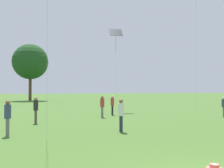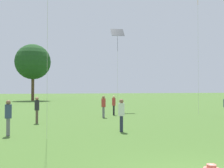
{
  "view_description": "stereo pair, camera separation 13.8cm",
  "coord_description": "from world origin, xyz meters",
  "px_view_note": "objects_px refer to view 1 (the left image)",
  "views": [
    {
      "loc": [
        -4.33,
        -4.63,
        2.2
      ],
      "look_at": [
        -0.07,
        6.69,
        2.47
      ],
      "focal_mm": 42.0,
      "sensor_mm": 36.0,
      "label": 1
    },
    {
      "loc": [
        -4.2,
        -4.68,
        2.2
      ],
      "look_at": [
        -0.07,
        6.69,
        2.47
      ],
      "focal_mm": 42.0,
      "sensor_mm": 36.0,
      "label": 2
    }
  ],
  "objects_px": {
    "kite_0": "(116,34)",
    "person_standing_4": "(8,114)",
    "person_standing_0": "(36,107)",
    "person_standing_1": "(102,104)",
    "person_standing_3": "(224,105)",
    "distant_tree_1": "(30,62)",
    "person_standing_7": "(121,112)",
    "person_standing_2": "(112,103)"
  },
  "relations": [
    {
      "from": "kite_0",
      "to": "person_standing_4",
      "type": "bearing_deg",
      "value": -74.09
    },
    {
      "from": "kite_0",
      "to": "person_standing_0",
      "type": "bearing_deg",
      "value": -81.52
    },
    {
      "from": "person_standing_0",
      "to": "person_standing_1",
      "type": "relative_size",
      "value": 1.01
    },
    {
      "from": "person_standing_3",
      "to": "person_standing_1",
      "type": "bearing_deg",
      "value": -64.66
    },
    {
      "from": "person_standing_0",
      "to": "person_standing_1",
      "type": "bearing_deg",
      "value": 157.0
    },
    {
      "from": "person_standing_3",
      "to": "distant_tree_1",
      "type": "height_order",
      "value": "distant_tree_1"
    },
    {
      "from": "person_standing_1",
      "to": "person_standing_4",
      "type": "distance_m",
      "value": 9.27
    },
    {
      "from": "person_standing_1",
      "to": "person_standing_3",
      "type": "xyz_separation_m",
      "value": [
        9.12,
        -3.32,
        -0.06
      ]
    },
    {
      "from": "person_standing_4",
      "to": "kite_0",
      "type": "bearing_deg",
      "value": -3.44
    },
    {
      "from": "person_standing_0",
      "to": "person_standing_3",
      "type": "distance_m",
      "value": 14.4
    },
    {
      "from": "person_standing_1",
      "to": "distant_tree_1",
      "type": "distance_m",
      "value": 36.61
    },
    {
      "from": "person_standing_7",
      "to": "kite_0",
      "type": "bearing_deg",
      "value": 61.94
    },
    {
      "from": "person_standing_1",
      "to": "person_standing_3",
      "type": "distance_m",
      "value": 9.7
    },
    {
      "from": "person_standing_0",
      "to": "kite_0",
      "type": "height_order",
      "value": "kite_0"
    },
    {
      "from": "person_standing_1",
      "to": "person_standing_4",
      "type": "bearing_deg",
      "value": -12.6
    },
    {
      "from": "person_standing_2",
      "to": "person_standing_7",
      "type": "bearing_deg",
      "value": 104.18
    },
    {
      "from": "person_standing_0",
      "to": "person_standing_7",
      "type": "bearing_deg",
      "value": 84.33
    },
    {
      "from": "person_standing_0",
      "to": "person_standing_2",
      "type": "relative_size",
      "value": 1.03
    },
    {
      "from": "person_standing_3",
      "to": "person_standing_4",
      "type": "xyz_separation_m",
      "value": [
        -15.96,
        -2.93,
        0.05
      ]
    },
    {
      "from": "person_standing_7",
      "to": "distant_tree_1",
      "type": "height_order",
      "value": "distant_tree_1"
    },
    {
      "from": "person_standing_0",
      "to": "person_standing_1",
      "type": "height_order",
      "value": "person_standing_0"
    },
    {
      "from": "person_standing_2",
      "to": "person_standing_7",
      "type": "distance_m",
      "value": 8.99
    },
    {
      "from": "person_standing_0",
      "to": "distant_tree_1",
      "type": "distance_m",
      "value": 38.37
    },
    {
      "from": "person_standing_2",
      "to": "person_standing_7",
      "type": "relative_size",
      "value": 0.99
    },
    {
      "from": "kite_0",
      "to": "distant_tree_1",
      "type": "relative_size",
      "value": 0.77
    },
    {
      "from": "person_standing_2",
      "to": "person_standing_0",
      "type": "bearing_deg",
      "value": 59.49
    },
    {
      "from": "person_standing_1",
      "to": "kite_0",
      "type": "bearing_deg",
      "value": -175.17
    },
    {
      "from": "person_standing_4",
      "to": "person_standing_7",
      "type": "xyz_separation_m",
      "value": [
        5.53,
        -0.76,
        0.0
      ]
    },
    {
      "from": "distant_tree_1",
      "to": "person_standing_0",
      "type": "bearing_deg",
      "value": -92.67
    },
    {
      "from": "person_standing_2",
      "to": "distant_tree_1",
      "type": "bearing_deg",
      "value": -49.88
    },
    {
      "from": "person_standing_7",
      "to": "distant_tree_1",
      "type": "distance_m",
      "value": 43.41
    },
    {
      "from": "person_standing_4",
      "to": "distant_tree_1",
      "type": "height_order",
      "value": "distant_tree_1"
    },
    {
      "from": "person_standing_2",
      "to": "person_standing_3",
      "type": "relative_size",
      "value": 1.02
    },
    {
      "from": "person_standing_7",
      "to": "kite_0",
      "type": "xyz_separation_m",
      "value": [
        4.88,
        13.17,
        7.17
      ]
    },
    {
      "from": "person_standing_4",
      "to": "person_standing_7",
      "type": "height_order",
      "value": "person_standing_7"
    },
    {
      "from": "person_standing_7",
      "to": "distant_tree_1",
      "type": "xyz_separation_m",
      "value": [
        -2.15,
        42.81,
        6.86
      ]
    },
    {
      "from": "person_standing_0",
      "to": "person_standing_4",
      "type": "height_order",
      "value": "person_standing_0"
    },
    {
      "from": "person_standing_1",
      "to": "kite_0",
      "type": "distance_m",
      "value": 10.1
    },
    {
      "from": "person_standing_3",
      "to": "person_standing_7",
      "type": "height_order",
      "value": "person_standing_7"
    },
    {
      "from": "person_standing_4",
      "to": "distant_tree_1",
      "type": "xyz_separation_m",
      "value": [
        3.38,
        42.05,
        6.86
      ]
    },
    {
      "from": "person_standing_3",
      "to": "distant_tree_1",
      "type": "distance_m",
      "value": 41.67
    },
    {
      "from": "kite_0",
      "to": "distant_tree_1",
      "type": "xyz_separation_m",
      "value": [
        -7.03,
        29.64,
        -0.31
      ]
    }
  ]
}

